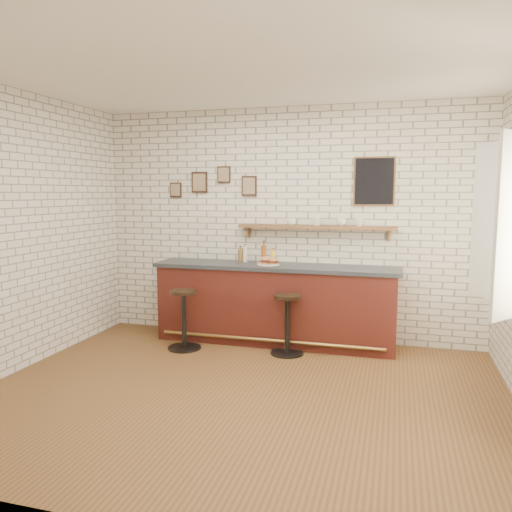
# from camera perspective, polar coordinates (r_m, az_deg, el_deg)

# --- Properties ---
(ground) EXTENTS (5.00, 5.00, 0.00)m
(ground) POSITION_cam_1_polar(r_m,az_deg,el_deg) (4.95, -1.74, -15.49)
(ground) COLOR brown
(ground) RESTS_ON ground
(bar_counter) EXTENTS (3.10, 0.65, 1.01)m
(bar_counter) POSITION_cam_1_polar(r_m,az_deg,el_deg) (6.38, 2.17, -5.48)
(bar_counter) COLOR #4D1A14
(bar_counter) RESTS_ON ground
(sandwich_plate) EXTENTS (0.28, 0.28, 0.01)m
(sandwich_plate) POSITION_cam_1_polar(r_m,az_deg,el_deg) (6.28, 1.42, -0.96)
(sandwich_plate) COLOR white
(sandwich_plate) RESTS_ON bar_counter
(ciabatta_sandwich) EXTENTS (0.24, 0.15, 0.08)m
(ciabatta_sandwich) POSITION_cam_1_polar(r_m,az_deg,el_deg) (6.27, 1.52, -0.54)
(ciabatta_sandwich) COLOR tan
(ciabatta_sandwich) RESTS_ON sandwich_plate
(potato_chips) EXTENTS (0.25, 0.19, 0.00)m
(potato_chips) POSITION_cam_1_polar(r_m,az_deg,el_deg) (6.28, 1.27, -0.88)
(potato_chips) COLOR #DFA94E
(potato_chips) RESTS_ON sandwich_plate
(bitters_bottle_brown) EXTENTS (0.06, 0.06, 0.21)m
(bitters_bottle_brown) POSITION_cam_1_polar(r_m,az_deg,el_deg) (6.53, -1.79, 0.07)
(bitters_bottle_brown) COLOR brown
(bitters_bottle_brown) RESTS_ON bar_counter
(bitters_bottle_white) EXTENTS (0.06, 0.06, 0.24)m
(bitters_bottle_white) POSITION_cam_1_polar(r_m,az_deg,el_deg) (6.51, -1.25, 0.14)
(bitters_bottle_white) COLOR beige
(bitters_bottle_white) RESTS_ON bar_counter
(bitters_bottle_amber) EXTENTS (0.07, 0.07, 0.29)m
(bitters_bottle_amber) POSITION_cam_1_polar(r_m,az_deg,el_deg) (6.44, 0.90, 0.25)
(bitters_bottle_amber) COLOR brown
(bitters_bottle_amber) RESTS_ON bar_counter
(condiment_bottle_yellow) EXTENTS (0.06, 0.06, 0.19)m
(condiment_bottle_yellow) POSITION_cam_1_polar(r_m,az_deg,el_deg) (6.42, 1.96, -0.10)
(condiment_bottle_yellow) COLOR gold
(condiment_bottle_yellow) RESTS_ON bar_counter
(bar_stool_left) EXTENTS (0.41, 0.41, 0.73)m
(bar_stool_left) POSITION_cam_1_polar(r_m,az_deg,el_deg) (6.22, -8.24, -6.97)
(bar_stool_left) COLOR black
(bar_stool_left) RESTS_ON ground
(bar_stool_right) EXTENTS (0.40, 0.40, 0.72)m
(bar_stool_right) POSITION_cam_1_polar(r_m,az_deg,el_deg) (5.98, 3.58, -7.56)
(bar_stool_right) COLOR black
(bar_stool_right) RESTS_ON ground
(wall_shelf) EXTENTS (2.00, 0.18, 0.18)m
(wall_shelf) POSITION_cam_1_polar(r_m,az_deg,el_deg) (6.35, 6.85, 3.27)
(wall_shelf) COLOR brown
(wall_shelf) RESTS_ON ground
(shelf_cup_a) EXTENTS (0.15, 0.15, 0.09)m
(shelf_cup_a) POSITION_cam_1_polar(r_m,az_deg,el_deg) (6.40, 4.02, 3.93)
(shelf_cup_a) COLOR white
(shelf_cup_a) RESTS_ON wall_shelf
(shelf_cup_b) EXTENTS (0.16, 0.16, 0.10)m
(shelf_cup_b) POSITION_cam_1_polar(r_m,az_deg,el_deg) (6.34, 6.97, 3.94)
(shelf_cup_b) COLOR white
(shelf_cup_b) RESTS_ON wall_shelf
(shelf_cup_c) EXTENTS (0.15, 0.15, 0.10)m
(shelf_cup_c) POSITION_cam_1_polar(r_m,az_deg,el_deg) (6.30, 9.74, 3.83)
(shelf_cup_c) COLOR white
(shelf_cup_c) RESTS_ON wall_shelf
(shelf_cup_d) EXTENTS (0.12, 0.12, 0.10)m
(shelf_cup_d) POSITION_cam_1_polar(r_m,az_deg,el_deg) (6.28, 11.75, 3.78)
(shelf_cup_d) COLOR white
(shelf_cup_d) RESTS_ON wall_shelf
(back_wall_decor) EXTENTS (2.96, 0.02, 0.56)m
(back_wall_decor) POSITION_cam_1_polar(r_m,az_deg,el_deg) (6.44, 5.50, 8.41)
(back_wall_decor) COLOR black
(back_wall_decor) RESTS_ON ground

